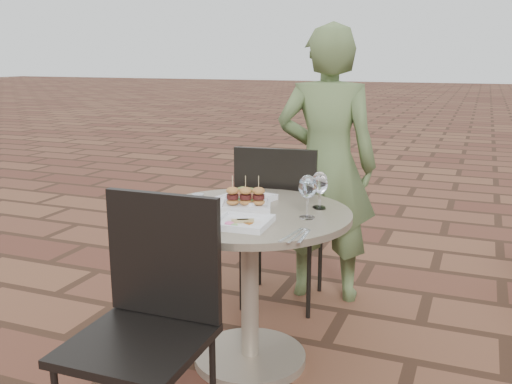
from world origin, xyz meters
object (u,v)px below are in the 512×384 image
at_px(cafe_table, 250,264).
at_px(chair_near, 150,306).
at_px(chair_far, 279,214).
at_px(plate_salmon, 246,198).
at_px(diner, 327,166).
at_px(plate_sliders, 246,200).
at_px(plate_tuna, 242,222).

height_order(cafe_table, chair_near, chair_near).
xyz_separation_m(cafe_table, chair_far, (-0.08, 0.61, 0.07)).
relative_size(chair_near, plate_salmon, 3.59).
xyz_separation_m(chair_far, diner, (0.19, 0.27, 0.24)).
bearing_deg(cafe_table, diner, 82.62).
bearing_deg(diner, plate_salmon, 67.05).
relative_size(diner, plate_salmon, 6.07).
bearing_deg(plate_sliders, chair_near, -94.49).
xyz_separation_m(chair_near, plate_tuna, (0.15, 0.47, 0.19)).
bearing_deg(cafe_table, chair_near, -98.43).
bearing_deg(chair_far, cafe_table, 91.02).
height_order(cafe_table, plate_tuna, plate_tuna).
relative_size(cafe_table, plate_tuna, 3.89).
xyz_separation_m(chair_far, plate_sliders, (0.03, -0.56, 0.21)).
height_order(chair_near, plate_sliders, chair_near).
xyz_separation_m(cafe_table, chair_near, (-0.10, -0.67, 0.07)).
bearing_deg(diner, chair_far, 46.85).
bearing_deg(plate_sliders, plate_salmon, 111.06).
relative_size(chair_far, diner, 0.59).
height_order(plate_sliders, plate_tuna, plate_sliders).
bearing_deg(plate_salmon, cafe_table, -62.72).
relative_size(chair_near, diner, 0.59).
relative_size(plate_salmon, plate_sliders, 0.90).
xyz_separation_m(chair_far, plate_salmon, (-0.01, -0.45, 0.20)).
distance_m(plate_salmon, plate_sliders, 0.12).
relative_size(cafe_table, chair_far, 0.97).
bearing_deg(diner, chair_near, 74.62).
bearing_deg(chair_near, chair_far, 87.88).
relative_size(chair_near, plate_sliders, 3.23).
distance_m(chair_near, plate_tuna, 0.53).
xyz_separation_m(cafe_table, plate_salmon, (-0.08, 0.16, 0.26)).
bearing_deg(chair_near, diner, 81.07).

